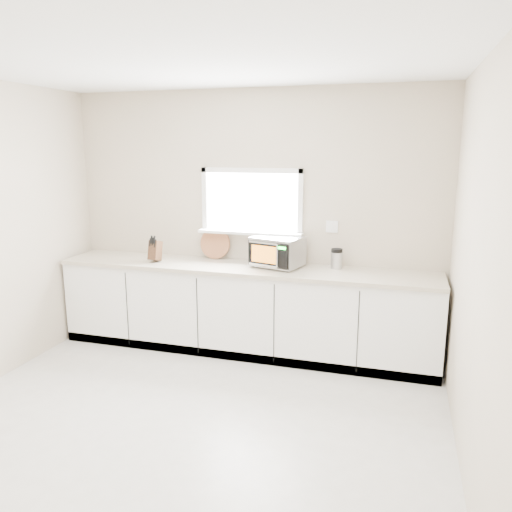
% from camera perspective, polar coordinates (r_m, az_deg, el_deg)
% --- Properties ---
extents(ground, '(4.00, 4.00, 0.00)m').
position_cam_1_polar(ground, '(4.00, -9.25, -19.72)').
color(ground, beige).
rests_on(ground, ground).
extents(back_wall, '(4.00, 0.17, 2.70)m').
position_cam_1_polar(back_wall, '(5.31, -0.44, 4.25)').
color(back_wall, '#B3A68E').
rests_on(back_wall, ground).
extents(cabinets, '(3.92, 0.60, 0.88)m').
position_cam_1_polar(cabinets, '(5.25, -1.38, -6.23)').
color(cabinets, white).
rests_on(cabinets, ground).
extents(countertop, '(3.92, 0.64, 0.04)m').
position_cam_1_polar(countertop, '(5.11, -1.44, -1.37)').
color(countertop, '#BFB69D').
rests_on(countertop, cabinets).
extents(microwave, '(0.55, 0.48, 0.31)m').
position_cam_1_polar(microwave, '(5.05, 2.44, 0.55)').
color(microwave, black).
rests_on(microwave, countertop).
extents(knife_block, '(0.10, 0.20, 0.29)m').
position_cam_1_polar(knife_block, '(5.39, -11.46, 0.66)').
color(knife_block, '#492D1A').
rests_on(knife_block, countertop).
extents(cutting_board, '(0.34, 0.08, 0.33)m').
position_cam_1_polar(cutting_board, '(5.43, -4.69, 1.44)').
color(cutting_board, '#A25C3E').
rests_on(cutting_board, countertop).
extents(coffee_grinder, '(0.12, 0.12, 0.20)m').
position_cam_1_polar(coffee_grinder, '(5.05, 9.19, -0.28)').
color(coffee_grinder, '#B1B3B8').
rests_on(coffee_grinder, countertop).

